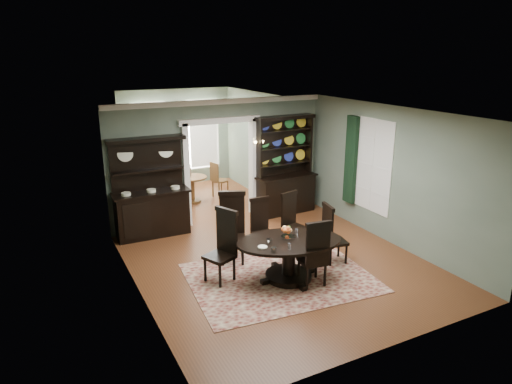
# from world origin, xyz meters

# --- Properties ---
(room) EXTENTS (5.51, 6.01, 3.01)m
(room) POSITION_xyz_m (0.00, 0.04, 1.58)
(room) COLOR brown
(room) RESTS_ON ground
(parlor) EXTENTS (3.51, 3.50, 3.01)m
(parlor) POSITION_xyz_m (0.00, 5.53, 1.52)
(parlor) COLOR brown
(parlor) RESTS_ON ground
(doorway_trim) EXTENTS (2.08, 0.25, 2.57)m
(doorway_trim) POSITION_xyz_m (0.00, 3.00, 1.62)
(doorway_trim) COLOR white
(doorway_trim) RESTS_ON floor
(right_window) EXTENTS (0.15, 1.47, 2.12)m
(right_window) POSITION_xyz_m (2.69, 0.93, 1.60)
(right_window) COLOR white
(right_window) RESTS_ON wall_right
(wall_sconce) EXTENTS (0.27, 0.21, 0.21)m
(wall_sconce) POSITION_xyz_m (0.95, 2.85, 1.89)
(wall_sconce) COLOR gold
(wall_sconce) RESTS_ON back_wall_right
(rug) EXTENTS (3.55, 2.80, 0.01)m
(rug) POSITION_xyz_m (-0.28, -0.47, 0.01)
(rug) COLOR maroon
(rug) RESTS_ON floor
(dining_table) EXTENTS (2.19, 2.18, 0.77)m
(dining_table) POSITION_xyz_m (-0.15, -0.55, 0.54)
(dining_table) COLOR black
(dining_table) RESTS_ON rug
(centerpiece) EXTENTS (1.31, 0.85, 0.22)m
(centerpiece) POSITION_xyz_m (-0.12, -0.47, 0.84)
(centerpiece) COLOR silver
(centerpiece) RESTS_ON dining_table
(chair_far_left) EXTENTS (0.68, 0.67, 1.42)m
(chair_far_left) POSITION_xyz_m (-0.72, 0.70, 0.75)
(chair_far_left) COLOR black
(chair_far_left) RESTS_ON rug
(chair_far_mid) EXTENTS (0.45, 0.42, 1.17)m
(chair_far_mid) POSITION_xyz_m (-0.01, 0.81, 0.61)
(chair_far_mid) COLOR black
(chair_far_mid) RESTS_ON rug
(chair_far_right) EXTENTS (0.53, 0.51, 1.20)m
(chair_far_right) POSITION_xyz_m (0.71, 0.78, 0.63)
(chair_far_right) COLOR black
(chair_far_right) RESTS_ON rug
(chair_end_left) EXTENTS (0.64, 0.65, 1.36)m
(chair_end_left) POSITION_xyz_m (-1.22, -0.00, 0.72)
(chair_end_left) COLOR black
(chair_end_left) RESTS_ON rug
(chair_end_right) EXTENTS (0.50, 0.52, 1.22)m
(chair_end_right) POSITION_xyz_m (0.95, -0.33, 0.64)
(chair_end_right) COLOR black
(chair_end_right) RESTS_ON rug
(chair_near) EXTENTS (0.53, 0.51, 1.28)m
(chair_near) POSITION_xyz_m (0.11, -1.02, 0.67)
(chair_near) COLOR black
(chair_near) RESTS_ON rug
(sideboard) EXTENTS (1.73, 0.64, 2.27)m
(sideboard) POSITION_xyz_m (-1.84, 2.73, 0.79)
(sideboard) COLOR black
(sideboard) RESTS_ON floor
(welsh_dresser) EXTENTS (1.65, 0.67, 2.54)m
(welsh_dresser) POSITION_xyz_m (1.69, 2.72, 0.92)
(welsh_dresser) COLOR black
(welsh_dresser) RESTS_ON floor
(parlor_table) EXTENTS (0.80, 0.80, 0.74)m
(parlor_table) POSITION_xyz_m (-0.20, 4.57, 0.49)
(parlor_table) COLOR brown
(parlor_table) RESTS_ON parlor_floor
(parlor_chair_left) EXTENTS (0.47, 0.46, 1.00)m
(parlor_chair_left) POSITION_xyz_m (-0.30, 4.81, 0.54)
(parlor_chair_left) COLOR brown
(parlor_chair_left) RESTS_ON parlor_floor
(parlor_chair_right) EXTENTS (0.48, 0.46, 1.05)m
(parlor_chair_right) POSITION_xyz_m (0.60, 4.65, 0.56)
(parlor_chair_right) COLOR brown
(parlor_chair_right) RESTS_ON parlor_floor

